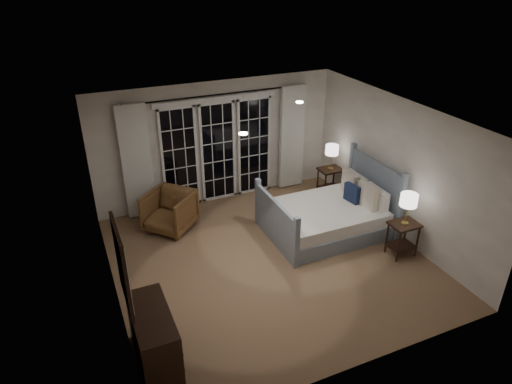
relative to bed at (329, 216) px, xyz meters
name	(u,v)px	position (x,y,z in m)	size (l,w,h in m)	color
floor	(269,260)	(-1.42, -0.40, -0.32)	(5.00, 5.00, 0.00)	#91734E
ceiling	(271,119)	(-1.42, -0.40, 2.18)	(5.00, 5.00, 0.00)	silver
wall_left	(106,229)	(-3.92, -0.40, 0.93)	(0.02, 5.00, 2.50)	white
wall_right	(397,169)	(1.08, -0.40, 0.93)	(0.02, 5.00, 2.50)	white
wall_back	(217,142)	(-1.42, 2.10, 0.93)	(5.00, 0.02, 2.50)	white
wall_front	(364,289)	(-1.42, -2.90, 0.93)	(5.00, 0.02, 2.50)	white
french_doors	(218,150)	(-1.42, 2.06, 0.77)	(2.50, 0.04, 2.20)	black
curtain_rod	(217,95)	(-1.42, 2.00, 1.93)	(0.03, 0.03, 3.50)	black
curtain_left	(136,162)	(-3.07, 1.98, 0.83)	(0.55, 0.10, 2.25)	white
curtain_right	(292,137)	(0.23, 1.98, 0.83)	(0.55, 0.10, 2.25)	white
downlight_a	(300,102)	(-0.62, 0.20, 2.17)	(0.12, 0.12, 0.01)	white
downlight_b	(243,134)	(-2.02, -0.80, 2.17)	(0.12, 0.12, 0.01)	white
bed	(329,216)	(0.00, 0.00, 0.00)	(2.13, 1.52, 1.24)	gray
nightstand_left	(403,234)	(0.74, -1.16, 0.09)	(0.47, 0.38, 0.62)	black
nightstand_right	(330,178)	(0.78, 1.24, 0.09)	(0.48, 0.38, 0.62)	black
lamp_left	(409,200)	(0.74, -1.16, 0.74)	(0.28, 0.28, 0.55)	tan
lamp_right	(332,150)	(0.78, 1.24, 0.72)	(0.27, 0.27, 0.53)	tan
armchair	(170,211)	(-2.68, 1.26, 0.06)	(0.81, 0.83, 0.76)	brown
dresser	(154,338)	(-3.65, -1.80, 0.07)	(0.46, 1.09, 0.77)	black
mirror	(122,266)	(-3.89, -1.80, 1.23)	(0.05, 0.85, 1.00)	black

